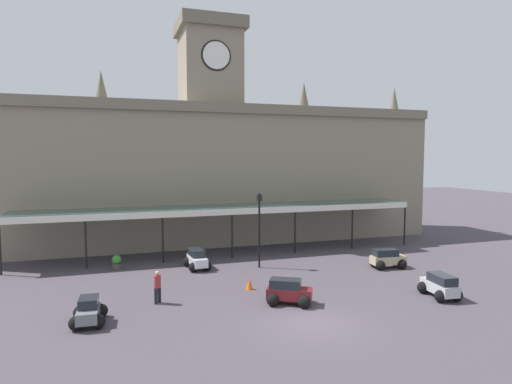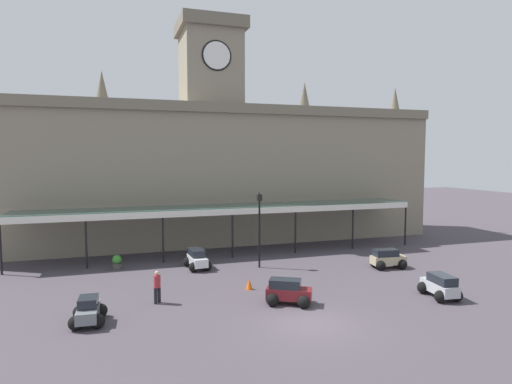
{
  "view_description": "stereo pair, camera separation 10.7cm",
  "coord_description": "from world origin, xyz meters",
  "px_view_note": "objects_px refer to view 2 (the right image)",
  "views": [
    {
      "loc": [
        -8.29,
        -17.06,
        7.38
      ],
      "look_at": [
        0.0,
        7.94,
        5.27
      ],
      "focal_mm": 30.63,
      "sensor_mm": 36.0,
      "label": 1
    },
    {
      "loc": [
        -8.19,
        -17.09,
        7.38
      ],
      "look_at": [
        0.0,
        7.94,
        5.27
      ],
      "focal_mm": 30.63,
      "sensor_mm": 36.0,
      "label": 2
    }
  ],
  "objects_px": {
    "car_beige_estate": "(388,260)",
    "car_grey_sedan": "(88,312)",
    "car_maroon_estate": "(288,293)",
    "car_white_estate": "(197,260)",
    "pedestrian_near_entrance": "(157,286)",
    "traffic_cone": "(249,284)",
    "planter_forecourt_centre": "(117,262)",
    "car_silver_estate": "(440,287)",
    "victorian_lamppost": "(259,221)"
  },
  "relations": [
    {
      "from": "car_beige_estate",
      "to": "car_silver_estate",
      "type": "bearing_deg",
      "value": -99.77
    },
    {
      "from": "planter_forecourt_centre",
      "to": "victorian_lamppost",
      "type": "bearing_deg",
      "value": -15.06
    },
    {
      "from": "car_beige_estate",
      "to": "victorian_lamppost",
      "type": "distance_m",
      "value": 8.92
    },
    {
      "from": "car_beige_estate",
      "to": "car_maroon_estate",
      "type": "height_order",
      "value": "same"
    },
    {
      "from": "car_white_estate",
      "to": "car_beige_estate",
      "type": "bearing_deg",
      "value": -17.69
    },
    {
      "from": "victorian_lamppost",
      "to": "car_grey_sedan",
      "type": "bearing_deg",
      "value": -145.96
    },
    {
      "from": "traffic_cone",
      "to": "car_white_estate",
      "type": "bearing_deg",
      "value": 109.49
    },
    {
      "from": "car_white_estate",
      "to": "pedestrian_near_entrance",
      "type": "height_order",
      "value": "pedestrian_near_entrance"
    },
    {
      "from": "car_grey_sedan",
      "to": "pedestrian_near_entrance",
      "type": "relative_size",
      "value": 1.26
    },
    {
      "from": "car_beige_estate",
      "to": "traffic_cone",
      "type": "distance_m",
      "value": 10.28
    },
    {
      "from": "pedestrian_near_entrance",
      "to": "car_white_estate",
      "type": "bearing_deg",
      "value": 63.03
    },
    {
      "from": "car_beige_estate",
      "to": "traffic_cone",
      "type": "height_order",
      "value": "car_beige_estate"
    },
    {
      "from": "car_beige_estate",
      "to": "car_silver_estate",
      "type": "xyz_separation_m",
      "value": [
        -1.05,
        -6.11,
        0.0
      ]
    },
    {
      "from": "car_beige_estate",
      "to": "victorian_lamppost",
      "type": "bearing_deg",
      "value": 160.85
    },
    {
      "from": "car_silver_estate",
      "to": "planter_forecourt_centre",
      "type": "relative_size",
      "value": 2.44
    },
    {
      "from": "car_white_estate",
      "to": "traffic_cone",
      "type": "distance_m",
      "value": 5.79
    },
    {
      "from": "car_silver_estate",
      "to": "planter_forecourt_centre",
      "type": "bearing_deg",
      "value": 144.79
    },
    {
      "from": "car_maroon_estate",
      "to": "traffic_cone",
      "type": "height_order",
      "value": "car_maroon_estate"
    },
    {
      "from": "car_white_estate",
      "to": "traffic_cone",
      "type": "xyz_separation_m",
      "value": [
        1.93,
        -5.45,
        -0.25
      ]
    },
    {
      "from": "car_maroon_estate",
      "to": "car_silver_estate",
      "type": "relative_size",
      "value": 1.04
    },
    {
      "from": "car_beige_estate",
      "to": "victorian_lamppost",
      "type": "height_order",
      "value": "victorian_lamppost"
    },
    {
      "from": "car_beige_estate",
      "to": "car_maroon_estate",
      "type": "relative_size",
      "value": 0.96
    },
    {
      "from": "car_maroon_estate",
      "to": "pedestrian_near_entrance",
      "type": "distance_m",
      "value": 6.62
    },
    {
      "from": "car_grey_sedan",
      "to": "pedestrian_near_entrance",
      "type": "height_order",
      "value": "pedestrian_near_entrance"
    },
    {
      "from": "car_beige_estate",
      "to": "car_white_estate",
      "type": "xyz_separation_m",
      "value": [
        -12.08,
        3.85,
        0.0
      ]
    },
    {
      "from": "car_maroon_estate",
      "to": "traffic_cone",
      "type": "xyz_separation_m",
      "value": [
        -1.13,
        2.96,
        -0.25
      ]
    },
    {
      "from": "car_beige_estate",
      "to": "car_silver_estate",
      "type": "height_order",
      "value": "same"
    },
    {
      "from": "car_beige_estate",
      "to": "planter_forecourt_centre",
      "type": "relative_size",
      "value": 2.43
    },
    {
      "from": "planter_forecourt_centre",
      "to": "pedestrian_near_entrance",
      "type": "bearing_deg",
      "value": -76.12
    },
    {
      "from": "car_grey_sedan",
      "to": "traffic_cone",
      "type": "height_order",
      "value": "car_grey_sedan"
    },
    {
      "from": "car_white_estate",
      "to": "car_silver_estate",
      "type": "relative_size",
      "value": 0.99
    },
    {
      "from": "car_beige_estate",
      "to": "victorian_lamppost",
      "type": "relative_size",
      "value": 0.46
    },
    {
      "from": "traffic_cone",
      "to": "planter_forecourt_centre",
      "type": "relative_size",
      "value": 0.65
    },
    {
      "from": "car_maroon_estate",
      "to": "car_silver_estate",
      "type": "xyz_separation_m",
      "value": [
        7.96,
        -1.55,
        0.0
      ]
    },
    {
      "from": "car_maroon_estate",
      "to": "traffic_cone",
      "type": "bearing_deg",
      "value": 110.93
    },
    {
      "from": "car_maroon_estate",
      "to": "car_grey_sedan",
      "type": "relative_size",
      "value": 1.16
    },
    {
      "from": "victorian_lamppost",
      "to": "planter_forecourt_centre",
      "type": "bearing_deg",
      "value": 164.94
    },
    {
      "from": "car_beige_estate",
      "to": "car_grey_sedan",
      "type": "relative_size",
      "value": 1.11
    },
    {
      "from": "car_beige_estate",
      "to": "car_white_estate",
      "type": "relative_size",
      "value": 1.01
    },
    {
      "from": "car_beige_estate",
      "to": "car_white_estate",
      "type": "bearing_deg",
      "value": 162.31
    },
    {
      "from": "car_grey_sedan",
      "to": "planter_forecourt_centre",
      "type": "distance_m",
      "value": 9.52
    },
    {
      "from": "car_white_estate",
      "to": "victorian_lamppost",
      "type": "xyz_separation_m",
      "value": [
        4.01,
        -1.05,
        2.56
      ]
    },
    {
      "from": "car_silver_estate",
      "to": "traffic_cone",
      "type": "height_order",
      "value": "car_silver_estate"
    },
    {
      "from": "car_beige_estate",
      "to": "car_silver_estate",
      "type": "relative_size",
      "value": 1.0
    },
    {
      "from": "car_white_estate",
      "to": "car_maroon_estate",
      "type": "relative_size",
      "value": 0.95
    },
    {
      "from": "car_grey_sedan",
      "to": "car_silver_estate",
      "type": "xyz_separation_m",
      "value": [
        17.37,
        -1.92,
        0.06
      ]
    },
    {
      "from": "car_beige_estate",
      "to": "pedestrian_near_entrance",
      "type": "distance_m",
      "value": 15.45
    },
    {
      "from": "car_silver_estate",
      "to": "planter_forecourt_centre",
      "type": "distance_m",
      "value": 19.7
    },
    {
      "from": "car_grey_sedan",
      "to": "pedestrian_near_entrance",
      "type": "distance_m",
      "value": 3.66
    },
    {
      "from": "car_grey_sedan",
      "to": "traffic_cone",
      "type": "distance_m",
      "value": 8.67
    }
  ]
}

